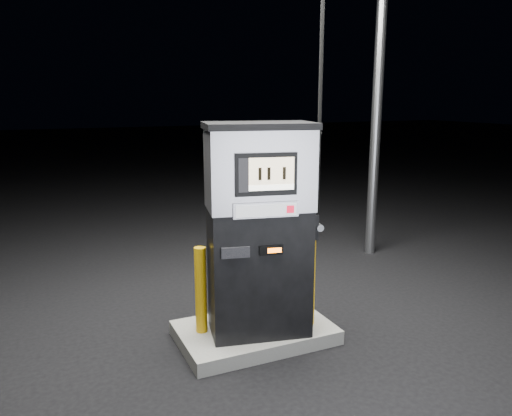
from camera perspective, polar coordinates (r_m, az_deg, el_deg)
name	(u,v)px	position (r m, az deg, el deg)	size (l,w,h in m)	color
ground	(255,339)	(5.52, -0.15, -14.73)	(80.00, 80.00, 0.00)	black
pump_island	(255,332)	(5.49, -0.15, -14.03)	(1.60, 1.00, 0.15)	slate
fuel_dispenser	(259,228)	(4.99, 0.40, -2.31)	(1.24, 0.84, 4.45)	black
bollard_left	(201,290)	(5.20, -6.32, -9.30)	(0.12, 0.12, 0.91)	#F1B10D
bollard_right	(309,279)	(5.35, 6.06, -8.11)	(0.13, 0.13, 1.00)	#F1B10D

